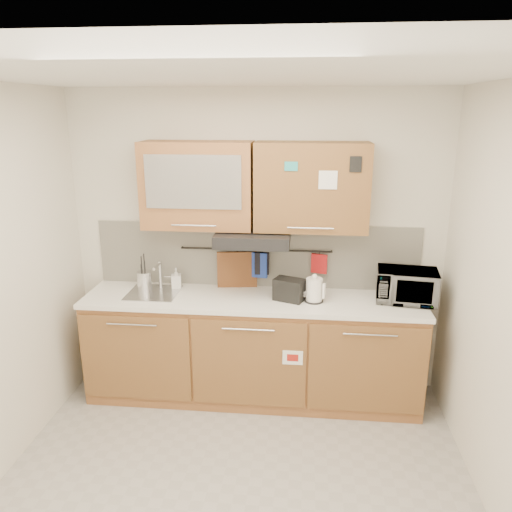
# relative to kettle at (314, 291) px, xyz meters

# --- Properties ---
(floor) EXTENTS (3.20, 3.20, 0.00)m
(floor) POSITION_rel_kettle_xyz_m (-0.51, -1.15, -1.01)
(floor) COLOR #9E9993
(floor) RESTS_ON ground
(ceiling) EXTENTS (3.20, 3.20, 0.00)m
(ceiling) POSITION_rel_kettle_xyz_m (-0.51, -1.15, 1.59)
(ceiling) COLOR white
(ceiling) RESTS_ON wall_back
(wall_back) EXTENTS (3.20, 0.00, 3.20)m
(wall_back) POSITION_rel_kettle_xyz_m (-0.51, 0.35, 0.29)
(wall_back) COLOR silver
(wall_back) RESTS_ON ground
(base_cabinet) EXTENTS (2.80, 0.64, 0.88)m
(base_cabinet) POSITION_rel_kettle_xyz_m (-0.51, 0.04, -0.61)
(base_cabinet) COLOR #A8653B
(base_cabinet) RESTS_ON floor
(countertop) EXTENTS (2.82, 0.62, 0.04)m
(countertop) POSITION_rel_kettle_xyz_m (-0.51, 0.04, -0.11)
(countertop) COLOR white
(countertop) RESTS_ON base_cabinet
(backsplash) EXTENTS (2.80, 0.02, 0.56)m
(backsplash) POSITION_rel_kettle_xyz_m (-0.51, 0.33, 0.19)
(backsplash) COLOR silver
(backsplash) RESTS_ON countertop
(upper_cabinets) EXTENTS (1.82, 0.37, 0.70)m
(upper_cabinets) POSITION_rel_kettle_xyz_m (-0.51, 0.17, 0.82)
(upper_cabinets) COLOR #A8653B
(upper_cabinets) RESTS_ON wall_back
(range_hood) EXTENTS (0.60, 0.46, 0.10)m
(range_hood) POSITION_rel_kettle_xyz_m (-0.51, 0.10, 0.41)
(range_hood) COLOR black
(range_hood) RESTS_ON upper_cabinets
(sink) EXTENTS (0.42, 0.40, 0.26)m
(sink) POSITION_rel_kettle_xyz_m (-1.36, 0.05, -0.09)
(sink) COLOR silver
(sink) RESTS_ON countertop
(utensil_rail) EXTENTS (1.30, 0.02, 0.02)m
(utensil_rail) POSITION_rel_kettle_xyz_m (-0.51, 0.30, 0.25)
(utensil_rail) COLOR black
(utensil_rail) RESTS_ON backsplash
(utensil_crock) EXTENTS (0.16, 0.16, 0.31)m
(utensil_crock) POSITION_rel_kettle_xyz_m (-1.46, 0.15, -0.01)
(utensil_crock) COLOR silver
(utensil_crock) RESTS_ON countertop
(kettle) EXTENTS (0.18, 0.18, 0.24)m
(kettle) POSITION_rel_kettle_xyz_m (0.00, 0.00, 0.00)
(kettle) COLOR white
(kettle) RESTS_ON countertop
(toaster) EXTENTS (0.27, 0.22, 0.18)m
(toaster) POSITION_rel_kettle_xyz_m (-0.20, 0.01, -0.00)
(toaster) COLOR black
(toaster) RESTS_ON countertop
(microwave) EXTENTS (0.51, 0.38, 0.26)m
(microwave) POSITION_rel_kettle_xyz_m (0.74, 0.09, 0.04)
(microwave) COLOR #999999
(microwave) RESTS_ON countertop
(soap_bottle) EXTENTS (0.10, 0.10, 0.18)m
(soap_bottle) POSITION_rel_kettle_xyz_m (-1.19, 0.19, -0.00)
(soap_bottle) COLOR #999999
(soap_bottle) RESTS_ON countertop
(cutting_board) EXTENTS (0.35, 0.07, 0.43)m
(cutting_board) POSITION_rel_kettle_xyz_m (-0.67, 0.28, 0.01)
(cutting_board) COLOR brown
(cutting_board) RESTS_ON utensil_rail
(oven_mitt) EXTENTS (0.14, 0.06, 0.22)m
(oven_mitt) POSITION_rel_kettle_xyz_m (-0.47, 0.28, 0.12)
(oven_mitt) COLOR #223B9C
(oven_mitt) RESTS_ON utensil_rail
(dark_pouch) EXTENTS (0.12, 0.04, 0.19)m
(dark_pouch) POSITION_rel_kettle_xyz_m (-0.45, 0.28, 0.13)
(dark_pouch) COLOR black
(dark_pouch) RESTS_ON utensil_rail
(pot_holder) EXTENTS (0.14, 0.06, 0.17)m
(pot_holder) POSITION_rel_kettle_xyz_m (0.04, 0.28, 0.14)
(pot_holder) COLOR #B3171A
(pot_holder) RESTS_ON utensil_rail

